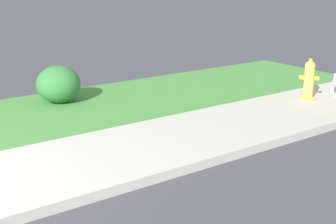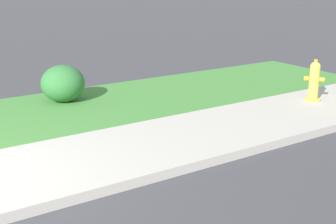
{
  "view_description": "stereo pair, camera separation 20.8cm",
  "coord_description": "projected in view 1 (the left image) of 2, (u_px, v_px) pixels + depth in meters",
  "views": [
    {
      "loc": [
        -0.3,
        -5.07,
        2.28
      ],
      "look_at": [
        3.31,
        0.04,
        0.4
      ],
      "focal_mm": 50.0,
      "sensor_mm": 36.0,
      "label": 1
    },
    {
      "loc": [
        -0.13,
        -5.19,
        2.28
      ],
      "look_at": [
        3.31,
        0.04,
        0.4
      ],
      "focal_mm": 50.0,
      "sensor_mm": 36.0,
      "label": 2
    }
  ],
  "objects": [
    {
      "name": "fire_hydrant_by_grass_verge",
      "position": [
        309.0,
        80.0,
        8.58
      ],
      "size": [
        0.33,
        0.34,
        0.78
      ],
      "rotation": [
        0.0,
        0.0,
        5.34
      ],
      "color": "yellow",
      "rests_on": "ground"
    },
    {
      "name": "shrub_bush_far_verge",
      "position": [
        58.0,
        84.0,
        8.43
      ],
      "size": [
        0.79,
        0.79,
        0.67
      ],
      "color": "#337538",
      "rests_on": "ground"
    }
  ]
}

